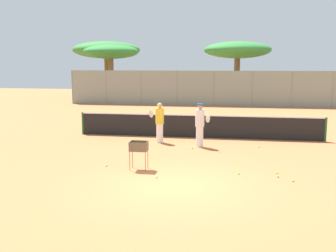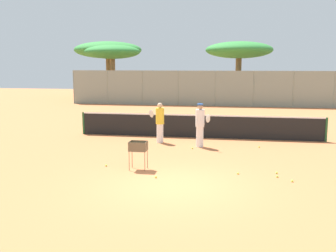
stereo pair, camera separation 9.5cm
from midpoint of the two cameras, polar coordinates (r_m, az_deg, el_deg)
ground_plane at (r=11.05m, az=0.61°, el=-8.70°), size 80.00×80.00×0.00m
tennis_net at (r=18.06m, az=4.24°, el=0.05°), size 11.25×0.10×1.07m
back_fence at (r=31.82m, az=6.61°, el=5.43°), size 24.15×0.08×2.83m
tree_0 at (r=37.88m, az=-8.40°, el=10.51°), size 5.28×5.28×5.15m
tree_1 at (r=39.72m, az=-8.99°, el=10.80°), size 6.59×6.59×5.54m
tree_2 at (r=35.41m, az=9.97°, el=10.73°), size 5.84×5.84×5.30m
player_white_outfit at (r=16.01m, az=4.48°, el=0.21°), size 0.67×0.76×1.78m
player_red_cap at (r=16.86m, az=-1.40°, el=0.55°), size 0.79×0.61×1.72m
ball_cart at (r=12.58m, az=-4.47°, el=-3.30°), size 0.56×0.41×0.92m
tennis_ball_0 at (r=13.24m, az=-9.12°, el=-5.67°), size 0.07×0.07×0.07m
tennis_ball_1 at (r=12.36m, az=9.97°, el=-6.75°), size 0.07×0.07×0.07m
tennis_ball_2 at (r=12.29m, az=15.44°, el=-7.04°), size 0.07×0.07×0.07m
tennis_ball_3 at (r=11.96m, az=17.45°, el=-7.58°), size 0.07×0.07×0.07m
tennis_ball_4 at (r=16.39m, az=12.88°, el=-2.94°), size 0.07×0.07×0.07m
tennis_ball_5 at (r=11.79m, az=-1.90°, el=-7.39°), size 0.07×0.07×0.07m
tennis_ball_7 at (r=15.74m, az=3.37°, el=-3.22°), size 0.07×0.07×0.07m
tennis_ball_8 at (r=12.68m, az=15.35°, el=-6.54°), size 0.07×0.07×0.07m
parked_car at (r=34.29m, az=18.52°, el=4.02°), size 4.20×1.70×1.60m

